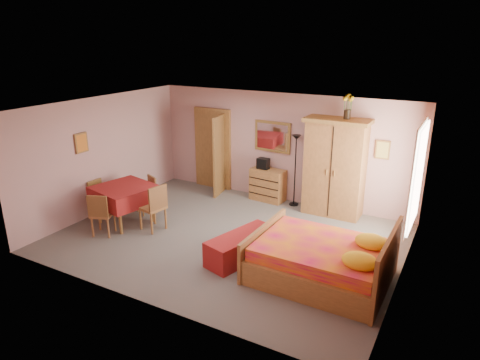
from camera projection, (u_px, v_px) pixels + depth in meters
The scene contains 23 objects.
floor at pixel (228, 238), 8.55m from camera, with size 6.50×6.50×0.00m, color slate.
ceiling at pixel (227, 108), 7.72m from camera, with size 6.50×6.50×0.00m, color brown.
wall_back at pixel (281, 148), 10.21m from camera, with size 6.50×0.10×2.60m, color tan.
wall_front at pixel (139, 224), 6.06m from camera, with size 6.50×0.10×2.60m, color tan.
wall_left at pixel (104, 154), 9.62m from camera, with size 0.10×5.00×2.60m, color tan.
wall_right at pixel (408, 208), 6.65m from camera, with size 0.10×5.00×2.60m, color tan.
doorway at pixel (213, 149), 11.14m from camera, with size 1.06×0.12×2.15m, color #9E6B35.
window at pixel (417, 177), 7.61m from camera, with size 0.08×1.40×1.95m, color white.
picture_left at pixel (81, 143), 8.98m from camera, with size 0.04×0.32×0.42m, color orange.
picture_back at pixel (383, 150), 9.03m from camera, with size 0.30×0.04×0.40m, color #D8BF59.
chest_of_drawers at pixel (268, 185), 10.40m from camera, with size 0.83×0.42×0.79m, color #A96E39.
wall_mirror at pixel (273, 137), 10.21m from camera, with size 0.94×0.05×0.74m, color silver.
stereo at pixel (263, 163), 10.30m from camera, with size 0.28×0.20×0.26m, color black.
floor_lamp at pixel (295, 171), 9.95m from camera, with size 0.22×0.22×1.70m, color black.
wardrobe at pixel (335, 168), 9.39m from camera, with size 1.39×0.72×2.18m, color #A26837.
sunflower_vase at pixel (348, 106), 8.88m from camera, with size 0.21×0.21×0.53m, color #E9B113.
bed at pixel (321, 250), 6.99m from camera, with size 2.21×1.74×1.02m, color #D4144D.
bench at pixel (242, 246), 7.70m from camera, with size 0.52×1.41×0.47m, color maroon.
dining_table at pixel (126, 205), 9.14m from camera, with size 1.12×1.12×0.82m, color maroon.
chair_south at pixel (103, 214), 8.58m from camera, with size 0.41×0.41×0.90m, color #B06D3B.
chair_north at pixel (146, 195), 9.65m from camera, with size 0.38×0.38×0.84m, color olive.
chair_west at pixel (101, 199), 9.47m from camera, with size 0.37×0.37×0.82m, color #AE703B.
chair_east at pixel (152, 207), 8.79m from camera, with size 0.45×0.45×0.99m, color #A96E39.
Camera 1 is at (3.94, -6.66, 3.84)m, focal length 32.00 mm.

